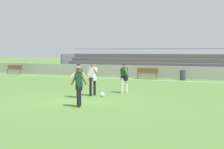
% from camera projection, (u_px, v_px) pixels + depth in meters
% --- Properties ---
extents(ground_plane, '(160.00, 160.00, 0.00)m').
position_uv_depth(ground_plane, '(77.00, 101.00, 14.06)').
color(ground_plane, '#517A38').
extents(field_line_sideline, '(44.00, 0.12, 0.01)m').
position_uv_depth(field_line_sideline, '(145.00, 80.00, 24.28)').
color(field_line_sideline, white).
rests_on(field_line_sideline, ground).
extents(sideline_wall, '(48.00, 0.16, 1.05)m').
position_uv_depth(sideline_wall, '(152.00, 72.00, 26.08)').
color(sideline_wall, '#BCB7AD').
rests_on(sideline_wall, ground).
extents(bleacher_stand, '(22.74, 3.14, 2.56)m').
position_uv_depth(bleacher_stand, '(178.00, 64.00, 27.24)').
color(bleacher_stand, '#897051').
rests_on(bleacher_stand, ground).
extents(bench_near_wall_gap, '(1.80, 0.40, 0.90)m').
position_uv_depth(bench_near_wall_gap, '(14.00, 69.00, 30.21)').
color(bench_near_wall_gap, brown).
rests_on(bench_near_wall_gap, ground).
extents(bench_centre_sideline, '(1.80, 0.40, 0.90)m').
position_uv_depth(bench_centre_sideline, '(147.00, 72.00, 24.96)').
color(bench_centre_sideline, brown).
rests_on(bench_centre_sideline, ground).
extents(trash_bin, '(0.46, 0.46, 0.81)m').
position_uv_depth(trash_bin, '(183.00, 75.00, 24.03)').
color(trash_bin, '#3D424C').
rests_on(trash_bin, ground).
extents(player_dark_dropping_back, '(0.70, 0.51, 1.68)m').
position_uv_depth(player_dark_dropping_back, '(79.00, 78.00, 15.02)').
color(player_dark_dropping_back, black).
rests_on(player_dark_dropping_back, ground).
extents(player_white_trailing_run, '(0.58, 0.51, 1.72)m').
position_uv_depth(player_white_trailing_run, '(93.00, 76.00, 15.64)').
color(player_white_trailing_run, black).
rests_on(player_white_trailing_run, ground).
extents(player_dark_on_ball, '(0.64, 0.48, 1.63)m').
position_uv_depth(player_dark_on_ball, '(79.00, 84.00, 12.56)').
color(player_dark_on_ball, black).
rests_on(player_dark_on_ball, ground).
extents(player_dark_pressing_high, '(0.45, 0.62, 1.61)m').
position_uv_depth(player_dark_pressing_high, '(124.00, 76.00, 16.70)').
color(player_dark_pressing_high, white).
rests_on(player_dark_pressing_high, ground).
extents(soccer_ball, '(0.22, 0.22, 0.22)m').
position_uv_depth(soccer_ball, '(102.00, 95.00, 15.35)').
color(soccer_ball, white).
rests_on(soccer_ball, ground).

